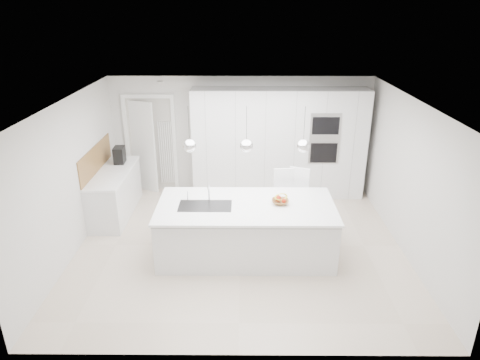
{
  "coord_description": "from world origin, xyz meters",
  "views": [
    {
      "loc": [
        0.04,
        -6.4,
        3.86
      ],
      "look_at": [
        0.0,
        0.3,
        1.1
      ],
      "focal_mm": 32.0,
      "sensor_mm": 36.0,
      "label": 1
    }
  ],
  "objects_px": {
    "fruit_bowl": "(280,202)",
    "bar_stool_left": "(283,201)",
    "bar_stool_right": "(300,201)",
    "espresso_machine": "(119,155)",
    "island_base": "(246,232)"
  },
  "relations": [
    {
      "from": "fruit_bowl",
      "to": "espresso_machine",
      "type": "distance_m",
      "value": 3.62
    },
    {
      "from": "bar_stool_right",
      "to": "fruit_bowl",
      "type": "bearing_deg",
      "value": -98.29
    },
    {
      "from": "fruit_bowl",
      "to": "bar_stool_right",
      "type": "relative_size",
      "value": 0.23
    },
    {
      "from": "fruit_bowl",
      "to": "bar_stool_left",
      "type": "xyz_separation_m",
      "value": [
        0.13,
        0.78,
        -0.36
      ]
    },
    {
      "from": "bar_stool_left",
      "to": "bar_stool_right",
      "type": "distance_m",
      "value": 0.29
    },
    {
      "from": "bar_stool_right",
      "to": "espresso_machine",
      "type": "bearing_deg",
      "value": -177.19
    },
    {
      "from": "fruit_bowl",
      "to": "espresso_machine",
      "type": "relative_size",
      "value": 0.82
    },
    {
      "from": "fruit_bowl",
      "to": "bar_stool_left",
      "type": "bearing_deg",
      "value": 80.28
    },
    {
      "from": "bar_stool_left",
      "to": "espresso_machine",
      "type": "bearing_deg",
      "value": 157.14
    },
    {
      "from": "espresso_machine",
      "to": "bar_stool_left",
      "type": "bearing_deg",
      "value": -22.25
    },
    {
      "from": "island_base",
      "to": "bar_stool_right",
      "type": "bearing_deg",
      "value": 41.4
    },
    {
      "from": "island_base",
      "to": "fruit_bowl",
      "type": "height_order",
      "value": "fruit_bowl"
    },
    {
      "from": "fruit_bowl",
      "to": "bar_stool_left",
      "type": "distance_m",
      "value": 0.87
    },
    {
      "from": "espresso_machine",
      "to": "bar_stool_right",
      "type": "bearing_deg",
      "value": -21.1
    },
    {
      "from": "fruit_bowl",
      "to": "espresso_machine",
      "type": "xyz_separation_m",
      "value": [
        -3.08,
        1.89,
        0.13
      ]
    }
  ]
}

